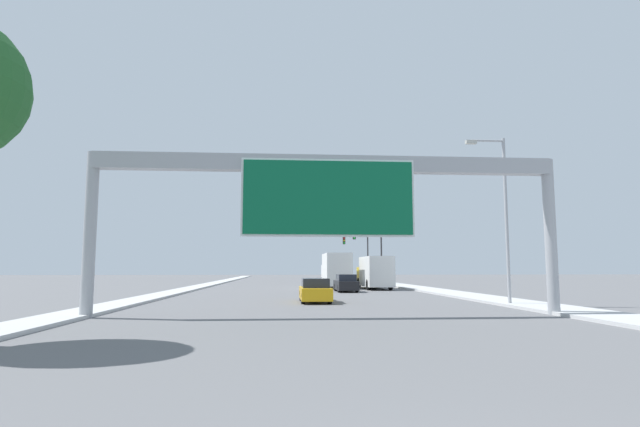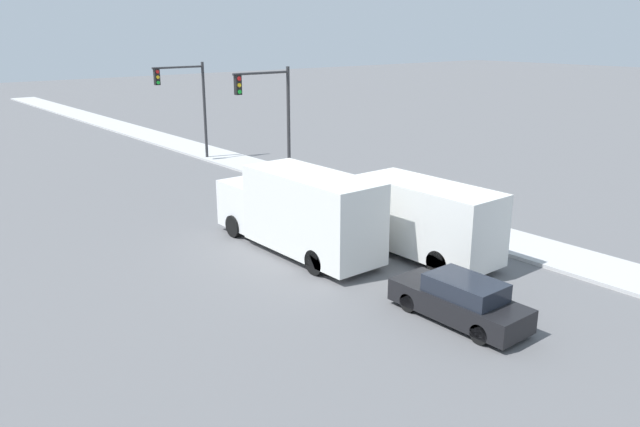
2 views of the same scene
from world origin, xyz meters
name	(u,v)px [view 1 (image 1 of 2)]	position (x,y,z in m)	size (l,w,h in m)	color
sidewalk_right	(386,283)	(11.25, 60.00, 0.07)	(3.00, 120.00, 0.15)	#BABABA
median_strip_left	(212,284)	(-10.75, 60.00, 0.07)	(2.00, 120.00, 0.15)	#BABABA
sign_gantry	(328,189)	(0.00, 17.89, 5.43)	(20.41, 0.73, 6.91)	#9EA0A5
car_near_right	(346,284)	(3.50, 39.76, 0.70)	(1.71, 4.63, 1.49)	black
car_near_left	(315,291)	(0.00, 26.74, 0.67)	(1.75, 4.62, 1.42)	gold
truck_box_primary	(375,273)	(7.00, 45.10, 1.59)	(2.36, 8.61, 3.12)	yellow
truck_box_secondary	(336,271)	(3.50, 48.17, 1.77)	(2.49, 8.79, 3.50)	white
traffic_light_near_intersection	(373,247)	(9.16, 58.00, 4.60)	(3.79, 0.32, 6.97)	#2D2D30
traffic_light_mid_block	(360,251)	(9.13, 68.00, 4.53)	(3.84, 0.32, 6.84)	#2D2D30
street_lamp_right	(502,207)	(10.11, 23.16, 5.38)	(2.25, 0.28, 9.27)	#9EA0A5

